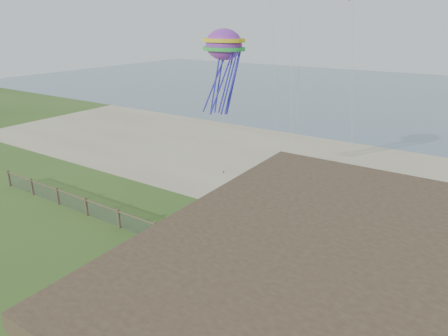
{
  "coord_description": "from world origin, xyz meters",
  "views": [
    {
      "loc": [
        11.26,
        -8.53,
        11.83
      ],
      "look_at": [
        0.33,
        8.0,
        4.56
      ],
      "focal_mm": 32.0,
      "sensor_mm": 36.0,
      "label": 1
    }
  ],
  "objects": [
    {
      "name": "ground",
      "position": [
        0.0,
        0.0,
        0.0
      ],
      "size": [
        160.0,
        160.0,
        0.0
      ],
      "primitive_type": "plane",
      "color": "#37591E",
      "rests_on": "ground"
    },
    {
      "name": "sand_beach",
      "position": [
        0.0,
        22.0,
        0.0
      ],
      "size": [
        72.0,
        20.0,
        0.02
      ],
      "primitive_type": "cube",
      "color": "tan",
      "rests_on": "ground"
    },
    {
      "name": "ocean",
      "position": [
        0.0,
        66.0,
        0.0
      ],
      "size": [
        160.0,
        68.0,
        0.02
      ],
      "primitive_type": "cube",
      "color": "slate",
      "rests_on": "ground"
    },
    {
      "name": "chainlink_fence",
      "position": [
        0.0,
        6.0,
        0.55
      ],
      "size": [
        36.2,
        0.2,
        1.25
      ],
      "primitive_type": null,
      "color": "brown",
      "rests_on": "ground"
    },
    {
      "name": "octopus_kite",
      "position": [
        -3.84,
        14.28,
        8.81
      ],
      "size": [
        3.36,
        2.61,
        6.3
      ],
      "primitive_type": null,
      "rotation": [
        0.0,
        0.0,
        0.16
      ],
      "color": "#FF286E"
    }
  ]
}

